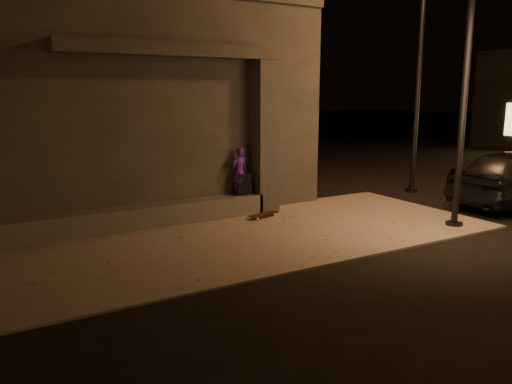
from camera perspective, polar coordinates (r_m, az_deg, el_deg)
ground at (r=8.45m, az=4.17°, el=-8.72°), size 120.00×120.00×0.00m
sidewalk at (r=10.07m, az=-2.24°, el=-5.26°), size 11.00×4.40×0.04m
building at (r=13.51m, az=-15.26°, el=9.69°), size 9.00×5.10×5.22m
ledge at (r=11.04m, az=-13.46°, el=-2.77°), size 6.00×0.55×0.45m
column at (r=12.06m, az=0.98°, el=6.29°), size 0.55×0.55×3.60m
canopy at (r=11.13m, az=-9.27°, el=15.73°), size 5.00×0.70×0.28m
skateboarder at (r=11.82m, az=-1.89°, el=2.36°), size 0.44×0.31×1.13m
backpack at (r=11.93m, az=-1.51°, el=0.54°), size 0.38×0.26×0.51m
skateboard at (r=11.59m, az=0.88°, el=-2.57°), size 0.85×0.41×0.09m
street_lamp_0 at (r=11.49m, az=23.08°, el=14.95°), size 0.36×0.36×6.65m
street_lamp_2 at (r=15.35m, az=18.23°, el=14.77°), size 0.36×0.36×6.98m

